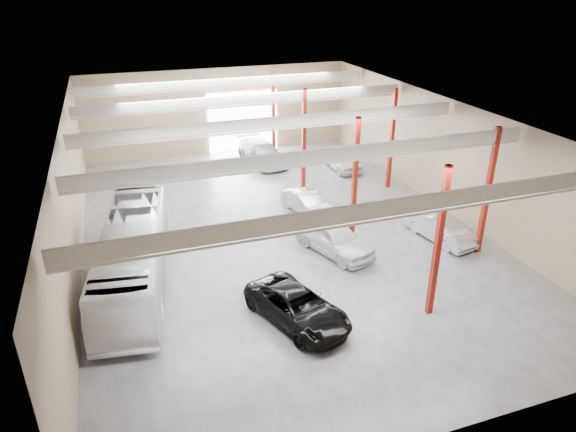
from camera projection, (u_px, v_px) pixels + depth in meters
depot_shell at (278, 147)px, 28.85m from camera, size 22.12×32.12×7.06m
coach_bus at (134, 255)px, 24.51m from camera, size 4.45×11.94×3.25m
black_sedan at (297, 307)px, 22.19m from camera, size 4.09×5.83×1.48m
car_row_a at (334, 238)px, 27.77m from camera, size 3.55×5.41×1.71m
car_row_b at (307, 203)px, 32.42m from camera, size 2.36×4.43×1.39m
car_row_c at (262, 153)px, 41.15m from camera, size 3.22×6.17×1.71m
car_right_near at (441, 228)px, 29.10m from camera, size 2.29×4.59×1.45m
car_right_far at (342, 159)px, 39.93m from camera, size 1.89×4.62×1.57m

